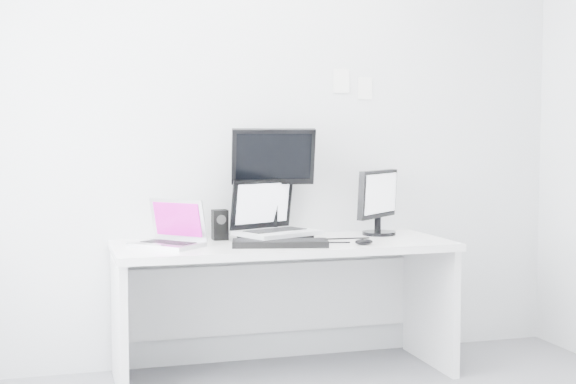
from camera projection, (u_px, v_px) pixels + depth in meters
name	position (u px, v px, depth m)	size (l,w,h in m)	color
back_wall	(267.00, 127.00, 4.56)	(3.60, 3.60, 0.00)	silver
desk	(283.00, 309.00, 4.29)	(1.80, 0.70, 0.73)	white
macbook	(166.00, 222.00, 4.07)	(0.34, 0.25, 0.25)	#BBBBC0
speaker	(220.00, 225.00, 4.35)	(0.08, 0.08, 0.16)	black
dell_laptop	(277.00, 210.00, 4.29)	(0.41, 0.32, 0.34)	silver
rear_monitor	(273.00, 182.00, 4.43)	(0.46, 0.17, 0.63)	black
samsung_monitor	(379.00, 201.00, 4.56)	(0.42, 0.19, 0.39)	black
keyboard	(280.00, 243.00, 4.10)	(0.49, 0.17, 0.03)	black
mouse	(364.00, 242.00, 4.15)	(0.10, 0.06, 0.03)	black
wall_note_0	(341.00, 81.00, 4.66)	(0.10, 0.00, 0.14)	white
wall_note_1	(365.00, 88.00, 4.70)	(0.09, 0.00, 0.13)	white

